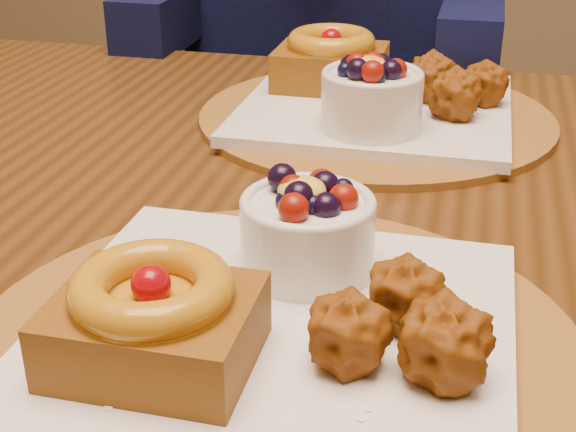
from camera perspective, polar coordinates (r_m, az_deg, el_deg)
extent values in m
cube|color=#3A1F0A|center=(0.68, 3.57, -0.72)|extent=(1.60, 0.90, 0.04)
cylinder|color=brown|center=(0.49, -1.13, -9.57)|extent=(0.38, 0.38, 0.01)
cube|color=white|center=(0.48, -1.14, -8.61)|extent=(0.28, 0.28, 0.01)
cube|color=#552B08|center=(0.45, -9.44, -7.99)|extent=(0.11, 0.09, 0.04)
torus|color=#A3670A|center=(0.43, -9.70, -5.07)|extent=(0.09, 0.09, 0.02)
sphere|color=#8A0209|center=(0.43, -9.72, -4.85)|extent=(0.02, 0.02, 0.02)
sphere|color=#7B3A09|center=(0.48, 8.25, -5.56)|extent=(0.04, 0.04, 0.04)
sphere|color=#7B3A09|center=(0.44, 4.22, -8.34)|extent=(0.04, 0.04, 0.04)
sphere|color=#7B3A09|center=(0.44, 10.95, -9.11)|extent=(0.04, 0.04, 0.04)
cylinder|color=white|center=(0.53, 1.40, -1.46)|extent=(0.09, 0.09, 0.05)
torus|color=white|center=(0.52, 1.43, 0.97)|extent=(0.09, 0.09, 0.01)
ellipsoid|color=yellow|center=(0.51, 1.00, 1.83)|extent=(0.03, 0.03, 0.02)
cylinder|color=brown|center=(0.88, 6.25, 7.02)|extent=(0.38, 0.38, 0.01)
cube|color=white|center=(0.87, 6.28, 7.64)|extent=(0.28, 0.28, 0.01)
cube|color=#552B08|center=(0.92, 3.05, 10.53)|extent=(0.12, 0.10, 0.04)
torus|color=#A3670A|center=(0.91, 3.09, 12.31)|extent=(0.10, 0.10, 0.02)
sphere|color=#8A0209|center=(0.91, 3.09, 12.43)|extent=(0.02, 0.02, 0.02)
sphere|color=#7B3A09|center=(0.83, 11.74, 8.33)|extent=(0.05, 0.05, 0.05)
sphere|color=#7B3A09|center=(0.88, 10.07, 9.50)|extent=(0.05, 0.05, 0.05)
sphere|color=#7B3A09|center=(0.88, 13.78, 9.13)|extent=(0.05, 0.05, 0.05)
cylinder|color=white|center=(0.78, 5.96, 8.08)|extent=(0.10, 0.10, 0.05)
torus|color=white|center=(0.78, 6.05, 9.99)|extent=(0.10, 0.10, 0.01)
ellipsoid|color=yellow|center=(0.78, 5.78, 10.58)|extent=(0.03, 0.03, 0.02)
cube|color=black|center=(1.52, 6.03, 5.12)|extent=(0.58, 0.58, 0.04)
cylinder|color=black|center=(1.45, -2.51, -7.48)|extent=(0.04, 0.04, 0.48)
cylinder|color=black|center=(1.48, 14.29, -7.67)|extent=(0.04, 0.04, 0.48)
cylinder|color=black|center=(1.82, -1.39, -0.06)|extent=(0.04, 0.04, 0.48)
cylinder|color=black|center=(1.84, 11.94, -0.32)|extent=(0.04, 0.04, 0.48)
cube|color=black|center=(1.27, -8.13, 14.27)|extent=(0.08, 0.30, 0.08)
cube|color=black|center=(1.18, 12.94, 13.02)|extent=(0.08, 0.30, 0.08)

